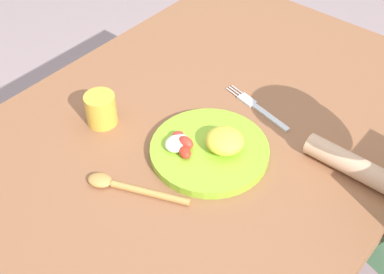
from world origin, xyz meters
The scene contains 5 objects.
dining_table centered at (0.00, 0.00, 0.65)m, with size 1.21×0.89×0.73m.
plate centered at (-0.10, -0.06, 0.74)m, with size 0.26×0.26×0.07m.
fork centered at (0.10, -0.05, 0.73)m, with size 0.06×0.21×0.01m.
spoon centered at (-0.29, 0.01, 0.73)m, with size 0.11×0.22×0.02m.
drinking_cup centered at (-0.18, 0.20, 0.76)m, with size 0.07×0.07×0.08m, color gold.
Camera 1 is at (-0.74, -0.55, 1.54)m, focal length 48.28 mm.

